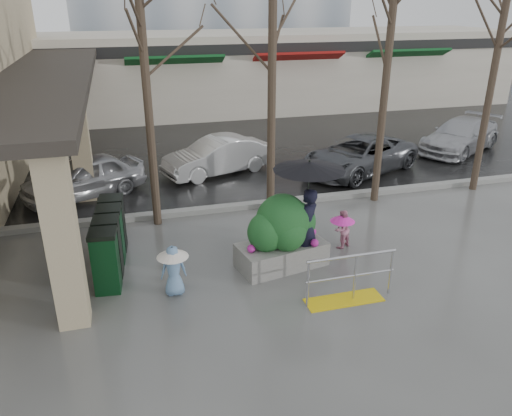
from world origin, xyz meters
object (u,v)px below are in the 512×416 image
planter (282,232)px  tree_east (505,9)px  tree_mideast (391,30)px  news_boxes (110,241)px  car_c (359,155)px  tree_west (141,25)px  car_a (84,177)px  child_blue (173,266)px  child_pink (342,226)px  handrail (348,284)px  car_d (460,135)px  car_b (217,156)px  tree_midwest (273,17)px  woman (308,201)px

planter → tree_east: bearing=22.3°
tree_mideast → news_boxes: size_ratio=2.63×
car_c → tree_mideast: bearing=-39.8°
tree_west → car_c: (7.18, 2.51, -4.45)m
tree_west → car_a: 5.53m
child_blue → tree_west: bearing=-90.0°
tree_west → child_pink: size_ratio=7.02×
tree_west → planter: 5.83m
handrail → planter: 1.97m
car_c → news_boxes: bearing=-85.5°
tree_east → car_d: (2.25, 3.86, -4.75)m
child_pink → planter: 1.76m
tree_west → planter: size_ratio=3.19×
news_boxes → car_d: (13.45, 6.04, -0.05)m
car_b → car_d: bearing=72.4°
tree_east → car_c: bearing=138.3°
tree_midwest → car_b: 5.95m
child_pink → car_c: 5.92m
tree_west → car_c: 8.81m
tree_mideast → car_b: tree_mideast is taller
child_pink → planter: (-1.68, -0.46, 0.26)m
car_b → tree_midwest: bearing=-6.5°
tree_midwest → car_b: bearing=102.1°
tree_west → car_d: tree_west is taller
tree_mideast → car_c: tree_mideast is taller
child_blue → car_d: car_d is taller
car_b → car_c: (4.77, -1.18, 0.00)m
tree_midwest → car_d: tree_midwest is taller
tree_mideast → car_c: (0.68, 2.51, -4.23)m
car_a → car_c: same height
child_blue → car_b: 7.70m
news_boxes → car_b: 6.89m
woman → child_blue: size_ratio=2.29×
woman → news_boxes: size_ratio=1.01×
tree_mideast → car_a: (-8.46, 2.62, -4.23)m
tree_midwest → car_c: 6.58m
tree_midwest → news_boxes: size_ratio=2.84×
car_c → car_d: (5.07, 1.35, 0.00)m
woman → handrail: bearing=66.9°
tree_east → car_a: (-11.96, 2.62, -4.75)m
handrail → woman: woman is taller
car_d → tree_mideast: bearing=-85.6°
car_d → news_boxes: bearing=-95.3°
tree_mideast → car_a: bearing=162.8°
tree_west → planter: bearing=-50.4°
child_pink → tree_midwest: bearing=-94.8°
car_c → car_d: bearing=80.2°
child_pink → car_b: 6.55m
child_blue → planter: planter is taller
news_boxes → car_a: news_boxes is taller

